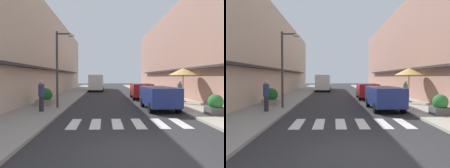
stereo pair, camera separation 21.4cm
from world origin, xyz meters
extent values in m
plane|color=#2B2B2D|center=(0.00, 17.51, 0.00)|extent=(96.33, 96.33, 0.00)
cube|color=gray|center=(-4.94, 17.51, 0.06)|extent=(2.98, 61.30, 0.12)
cube|color=#ADA899|center=(4.94, 17.51, 0.06)|extent=(2.98, 61.30, 0.12)
cube|color=#C6B299|center=(-8.93, 18.70, 4.47)|extent=(5.00, 41.41, 8.94)
cube|color=#332D2D|center=(-6.18, 18.70, 2.80)|extent=(0.50, 28.99, 0.16)
cube|color=#A87A6B|center=(8.93, 18.70, 4.88)|extent=(5.00, 41.41, 9.77)
cube|color=#332D2D|center=(6.18, 18.70, 2.80)|extent=(0.50, 28.99, 0.16)
cube|color=silver|center=(-2.38, 4.07, 0.01)|extent=(0.45, 2.20, 0.01)
cube|color=silver|center=(-1.43, 4.07, 0.01)|extent=(0.45, 2.20, 0.01)
cube|color=silver|center=(-0.48, 4.07, 0.01)|extent=(0.45, 2.20, 0.01)
cube|color=silver|center=(0.47, 4.07, 0.01)|extent=(0.45, 2.20, 0.01)
cube|color=silver|center=(1.42, 4.07, 0.01)|extent=(0.45, 2.20, 0.01)
cube|color=silver|center=(2.38, 4.07, 0.01)|extent=(0.45, 2.20, 0.01)
cube|color=navy|center=(2.40, 8.17, 0.89)|extent=(1.78, 4.12, 1.13)
cube|color=black|center=(2.40, 7.97, 1.19)|extent=(1.49, 2.31, 0.56)
cylinder|color=black|center=(1.59, 9.52, 0.32)|extent=(0.23, 0.64, 0.64)
cylinder|color=black|center=(3.18, 9.53, 0.32)|extent=(0.23, 0.64, 0.64)
cylinder|color=black|center=(1.62, 6.81, 0.32)|extent=(0.23, 0.64, 0.64)
cylinder|color=black|center=(3.21, 6.83, 0.32)|extent=(0.23, 0.64, 0.64)
cube|color=maroon|center=(2.40, 15.11, 0.89)|extent=(1.92, 4.38, 1.13)
cube|color=black|center=(2.40, 14.90, 1.19)|extent=(1.57, 2.47, 0.56)
cylinder|color=black|center=(1.66, 16.56, 0.32)|extent=(0.25, 0.65, 0.64)
cylinder|color=black|center=(3.25, 16.50, 0.32)|extent=(0.25, 0.65, 0.64)
cylinder|color=black|center=(1.55, 13.72, 0.32)|extent=(0.25, 0.65, 0.64)
cylinder|color=black|center=(3.14, 13.66, 0.32)|extent=(0.25, 0.65, 0.64)
cube|color=silver|center=(-2.25, 26.53, 1.34)|extent=(2.02, 5.43, 2.03)
cube|color=black|center=(-2.25, 26.26, 2.09)|extent=(1.68, 3.05, 0.56)
cylinder|color=black|center=(-3.12, 28.32, 0.32)|extent=(0.23, 0.64, 0.64)
cylinder|color=black|center=(-1.33, 28.29, 0.32)|extent=(0.23, 0.64, 0.64)
cylinder|color=black|center=(-3.17, 24.76, 0.32)|extent=(0.23, 0.64, 0.64)
cylinder|color=black|center=(-1.38, 24.73, 0.32)|extent=(0.23, 0.64, 0.64)
cylinder|color=#38383D|center=(-4.06, 8.48, 2.55)|extent=(0.14, 0.14, 4.85)
cylinder|color=#38383D|center=(-3.61, 8.48, 4.82)|extent=(0.90, 0.10, 0.10)
ellipsoid|color=beige|center=(-3.16, 8.48, 4.72)|extent=(0.44, 0.28, 0.20)
cylinder|color=#262626|center=(5.14, 11.50, 0.15)|extent=(0.48, 0.48, 0.06)
cylinder|color=#4C3823|center=(5.14, 11.50, 1.31)|extent=(0.06, 0.06, 2.39)
cone|color=#D8B259|center=(5.14, 11.50, 2.51)|extent=(2.29, 2.29, 0.55)
cube|color=#4C4C4C|center=(4.74, 5.57, 0.32)|extent=(0.86, 0.86, 0.39)
sphere|color=#2D7533|center=(4.74, 5.57, 0.79)|extent=(0.79, 0.79, 0.79)
cube|color=gray|center=(-5.15, 9.79, 0.32)|extent=(1.09, 1.09, 0.40)
sphere|color=#195623|center=(-5.15, 9.79, 0.84)|extent=(0.92, 0.92, 0.92)
cylinder|color=#282B33|center=(-4.63, 6.95, 0.55)|extent=(0.26, 0.26, 0.86)
cylinder|color=navy|center=(-4.63, 6.95, 1.32)|extent=(0.34, 0.34, 0.68)
sphere|color=tan|center=(-4.63, 6.95, 1.78)|extent=(0.23, 0.23, 0.23)
cylinder|color=#282B33|center=(4.55, 10.51, 0.53)|extent=(0.26, 0.26, 0.81)
cylinder|color=#4C7259|center=(4.55, 10.51, 1.26)|extent=(0.34, 0.34, 0.64)
sphere|color=tan|center=(4.55, 10.51, 1.69)|extent=(0.22, 0.22, 0.22)
camera|label=1|loc=(-1.01, -5.69, 2.08)|focal=35.42mm
camera|label=2|loc=(-0.80, -5.70, 2.08)|focal=35.42mm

